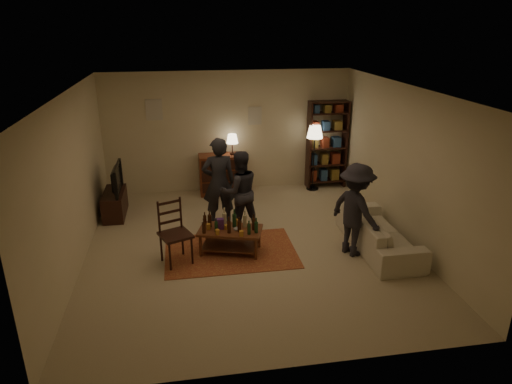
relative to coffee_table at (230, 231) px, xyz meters
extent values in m
plane|color=#C6B793|center=(0.34, 0.14, -0.39)|extent=(6.00, 6.00, 0.00)
plane|color=beige|center=(0.34, 3.14, 0.96)|extent=(5.50, 0.00, 5.50)
plane|color=beige|center=(-2.41, 0.14, 0.96)|extent=(0.00, 6.00, 6.00)
plane|color=beige|center=(3.09, 0.14, 0.96)|extent=(0.00, 6.00, 6.00)
plane|color=beige|center=(0.34, -2.86, 0.96)|extent=(5.50, 0.00, 5.50)
plane|color=white|center=(0.34, 0.14, 2.31)|extent=(6.00, 6.00, 0.00)
cube|color=beige|center=(-1.26, 3.12, 1.51)|extent=(0.35, 0.03, 0.45)
cube|color=beige|center=(0.94, 3.12, 1.31)|extent=(0.30, 0.03, 0.40)
cube|color=maroon|center=(0.00, 0.00, -0.38)|extent=(2.20, 1.50, 0.01)
cube|color=brown|center=(0.00, 0.00, 0.02)|extent=(1.16, 0.85, 0.04)
cube|color=brown|center=(0.00, 0.00, -0.28)|extent=(1.04, 0.72, 0.02)
cylinder|color=brown|center=(-0.50, -0.08, -0.20)|extent=(0.05, 0.05, 0.39)
cylinder|color=brown|center=(0.38, -0.35, -0.20)|extent=(0.05, 0.05, 0.39)
cylinder|color=brown|center=(-0.37, 0.35, -0.20)|extent=(0.05, 0.05, 0.39)
cylinder|color=brown|center=(0.51, 0.08, -0.20)|extent=(0.05, 0.05, 0.39)
cylinder|color=#B47A29|center=(-0.35, 0.06, 0.09)|extent=(0.07, 0.07, 0.10)
cylinder|color=#B47A29|center=(-0.22, -0.17, 0.08)|extent=(0.07, 0.07, 0.09)
cylinder|color=#B47A29|center=(0.12, 0.14, 0.09)|extent=(0.07, 0.07, 0.11)
cylinder|color=#B47A29|center=(0.16, -0.28, 0.08)|extent=(0.07, 0.07, 0.09)
cylinder|color=#B47A29|center=(0.44, 0.05, 0.09)|extent=(0.07, 0.07, 0.10)
cylinder|color=#B47A29|center=(-0.06, 0.02, 0.08)|extent=(0.06, 0.06, 0.08)
cube|color=#5C2E80|center=(-0.16, 0.07, 0.13)|extent=(0.14, 0.09, 0.18)
cylinder|color=gray|center=(0.11, -0.06, 0.05)|extent=(0.12, 0.12, 0.03)
cube|color=black|center=(-0.90, -0.22, 0.10)|extent=(0.61, 0.61, 0.04)
cylinder|color=black|center=(-1.00, -0.46, -0.15)|extent=(0.04, 0.04, 0.48)
cylinder|color=black|center=(-0.65, -0.32, -0.15)|extent=(0.04, 0.04, 0.48)
cylinder|color=black|center=(-1.14, -0.12, -0.15)|extent=(0.04, 0.04, 0.48)
cylinder|color=black|center=(-0.79, 0.03, -0.15)|extent=(0.04, 0.04, 0.48)
cube|color=black|center=(-0.97, -0.04, 0.40)|extent=(0.36, 0.17, 0.55)
cube|color=black|center=(-2.11, 1.94, -0.14)|extent=(0.40, 1.00, 0.50)
imported|color=black|center=(-2.09, 1.94, 0.39)|extent=(0.13, 0.97, 0.56)
cube|color=brown|center=(0.14, 2.86, 0.06)|extent=(1.00, 0.48, 0.90)
cube|color=black|center=(0.14, 2.61, -0.17)|extent=(0.92, 0.02, 0.22)
cube|color=black|center=(0.14, 2.61, 0.09)|extent=(0.92, 0.02, 0.22)
cube|color=black|center=(0.14, 2.61, 0.35)|extent=(0.92, 0.02, 0.22)
cylinder|color=black|center=(0.39, 2.86, 0.53)|extent=(0.12, 0.12, 0.04)
cylinder|color=black|center=(0.39, 2.86, 0.66)|extent=(0.02, 0.02, 0.22)
cone|color=#FFE5B2|center=(0.39, 2.86, 0.87)|extent=(0.26, 0.26, 0.20)
cube|color=black|center=(2.16, 2.92, 0.61)|extent=(0.04, 0.34, 2.00)
cube|color=black|center=(3.02, 2.92, 0.61)|extent=(0.04, 0.34, 2.00)
cube|color=black|center=(2.59, 2.92, -0.24)|extent=(0.90, 0.34, 0.03)
cube|color=black|center=(2.59, 2.92, 0.16)|extent=(0.90, 0.34, 0.03)
cube|color=black|center=(2.59, 2.92, 0.56)|extent=(0.90, 0.34, 0.03)
cube|color=black|center=(2.59, 2.92, 0.96)|extent=(0.90, 0.34, 0.03)
cube|color=black|center=(2.59, 2.92, 1.36)|extent=(0.90, 0.34, 0.03)
cube|color=black|center=(2.59, 2.92, 1.61)|extent=(0.90, 0.34, 0.03)
cube|color=maroon|center=(2.29, 2.92, -0.10)|extent=(0.12, 0.22, 0.26)
cube|color=#2A4D7E|center=(2.54, 2.92, -0.10)|extent=(0.15, 0.22, 0.26)
cube|color=olive|center=(2.81, 2.92, -0.10)|extent=(0.18, 0.22, 0.26)
cube|color=#2A4D7E|center=(2.29, 2.92, 0.29)|extent=(0.12, 0.22, 0.24)
cube|color=olive|center=(2.54, 2.92, 0.29)|extent=(0.15, 0.22, 0.24)
cube|color=maroon|center=(2.81, 2.92, 0.29)|extent=(0.18, 0.22, 0.24)
cube|color=olive|center=(2.29, 2.92, 0.68)|extent=(0.12, 0.22, 0.22)
cube|color=maroon|center=(2.54, 2.92, 0.68)|extent=(0.15, 0.22, 0.22)
cube|color=#2A4D7E|center=(2.81, 2.92, 0.68)|extent=(0.18, 0.22, 0.22)
cube|color=maroon|center=(2.29, 2.92, 1.07)|extent=(0.12, 0.22, 0.20)
cube|color=#2A4D7E|center=(2.54, 2.92, 1.07)|extent=(0.15, 0.22, 0.20)
cube|color=olive|center=(2.81, 2.92, 1.07)|extent=(0.18, 0.22, 0.20)
cube|color=#2A4D7E|center=(2.29, 2.92, 1.46)|extent=(0.12, 0.22, 0.18)
cube|color=olive|center=(2.54, 2.92, 1.46)|extent=(0.15, 0.22, 0.18)
cube|color=maroon|center=(2.81, 2.92, 1.46)|extent=(0.18, 0.22, 0.18)
cylinder|color=black|center=(2.24, 2.76, -0.38)|extent=(0.28, 0.28, 0.03)
cylinder|color=black|center=(2.24, 2.76, 0.27)|extent=(0.03, 0.03, 1.32)
cone|color=#FFE5B2|center=(2.24, 2.76, 0.98)|extent=(0.36, 0.36, 0.28)
imported|color=beige|center=(2.54, -0.26, -0.09)|extent=(0.81, 2.08, 0.61)
imported|color=#222329|center=(-0.07, 1.14, 0.47)|extent=(0.65, 0.44, 1.72)
imported|color=#2A2A32|center=(0.28, 0.87, 0.37)|extent=(0.84, 0.71, 1.53)
imported|color=#232229|center=(2.04, -0.37, 0.40)|extent=(0.96, 1.17, 1.58)
camera|label=1|loc=(-0.71, -6.89, 3.32)|focal=32.00mm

